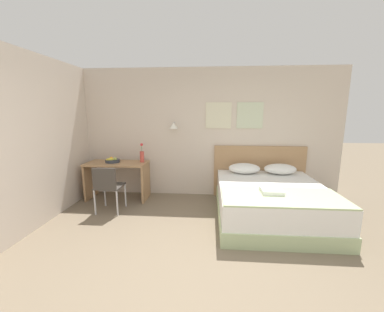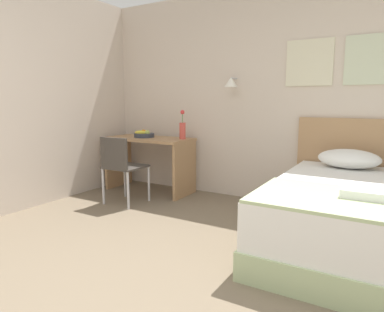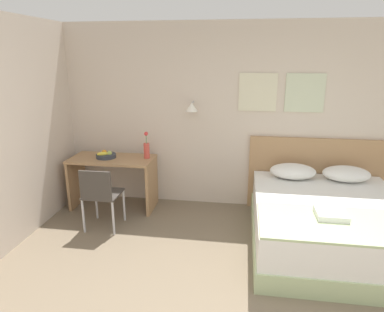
% 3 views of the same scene
% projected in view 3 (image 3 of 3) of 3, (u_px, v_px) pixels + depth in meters
% --- Properties ---
extents(wall_back, '(5.69, 0.31, 2.65)m').
position_uv_depth(wall_back, '(232.00, 118.00, 4.92)').
color(wall_back, beige).
rests_on(wall_back, ground_plane).
extents(bed, '(1.74, 2.01, 0.58)m').
position_uv_depth(bed, '(329.00, 225.00, 4.00)').
color(bed, '#B2C693').
rests_on(bed, ground_plane).
extents(headboard, '(1.86, 0.06, 1.08)m').
position_uv_depth(headboard, '(314.00, 175.00, 4.91)').
color(headboard, '#A87F56').
rests_on(headboard, ground_plane).
extents(pillow_left, '(0.61, 0.41, 0.20)m').
position_uv_depth(pillow_left, '(293.00, 171.00, 4.65)').
color(pillow_left, white).
rests_on(pillow_left, bed).
extents(pillow_right, '(0.61, 0.41, 0.20)m').
position_uv_depth(pillow_right, '(346.00, 174.00, 4.55)').
color(pillow_right, white).
rests_on(pillow_right, bed).
extents(throw_blanket, '(1.69, 0.80, 0.02)m').
position_uv_depth(throw_blanket, '(346.00, 225.00, 3.37)').
color(throw_blanket, '#B2C693').
rests_on(throw_blanket, bed).
extents(folded_towel_near_foot, '(0.30, 0.30, 0.06)m').
position_uv_depth(folded_towel_near_foot, '(331.00, 214.00, 3.50)').
color(folded_towel_near_foot, white).
rests_on(folded_towel_near_foot, throw_blanket).
extents(desk, '(1.21, 0.59, 0.76)m').
position_uv_depth(desk, '(113.00, 173.00, 5.02)').
color(desk, '#A87F56').
rests_on(desk, ground_plane).
extents(desk_chair, '(0.44, 0.44, 0.84)m').
position_uv_depth(desk_chair, '(100.00, 193.00, 4.34)').
color(desk_chair, '#3D3833').
rests_on(desk_chair, ground_plane).
extents(fruit_bowl, '(0.28, 0.28, 0.11)m').
position_uv_depth(fruit_bowl, '(106.00, 155.00, 4.95)').
color(fruit_bowl, '#333842').
rests_on(fruit_bowl, desk).
extents(flower_vase, '(0.08, 0.08, 0.39)m').
position_uv_depth(flower_vase, '(147.00, 149.00, 4.91)').
color(flower_vase, '#D14C42').
rests_on(flower_vase, desk).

